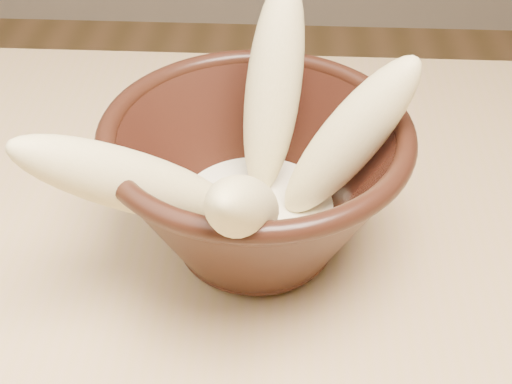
% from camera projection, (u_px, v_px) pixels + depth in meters
% --- Properties ---
extents(table, '(1.20, 0.80, 0.75)m').
position_uv_depth(table, '(324.00, 379.00, 0.58)').
color(table, tan).
rests_on(table, ground).
extents(bowl, '(0.23, 0.23, 0.13)m').
position_uv_depth(bowl, '(256.00, 181.00, 0.54)').
color(bowl, black).
rests_on(bowl, table).
extents(milk_puddle, '(0.13, 0.13, 0.02)m').
position_uv_depth(milk_puddle, '(256.00, 212.00, 0.56)').
color(milk_puddle, beige).
rests_on(milk_puddle, bowl).
extents(banana_upright, '(0.07, 0.11, 0.17)m').
position_uv_depth(banana_upright, '(273.00, 88.00, 0.55)').
color(banana_upright, '#CFC07A').
rests_on(banana_upright, bowl).
extents(banana_left, '(0.17, 0.13, 0.15)m').
position_uv_depth(banana_left, '(135.00, 182.00, 0.49)').
color(banana_left, '#CFC07A').
rests_on(banana_left, bowl).
extents(banana_right, '(0.12, 0.05, 0.15)m').
position_uv_depth(banana_right, '(348.00, 140.00, 0.52)').
color(banana_right, '#CFC07A').
rests_on(banana_right, bowl).
extents(banana_front, '(0.06, 0.17, 0.15)m').
position_uv_depth(banana_front, '(245.00, 209.00, 0.46)').
color(banana_front, '#CFC07A').
rests_on(banana_front, bowl).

